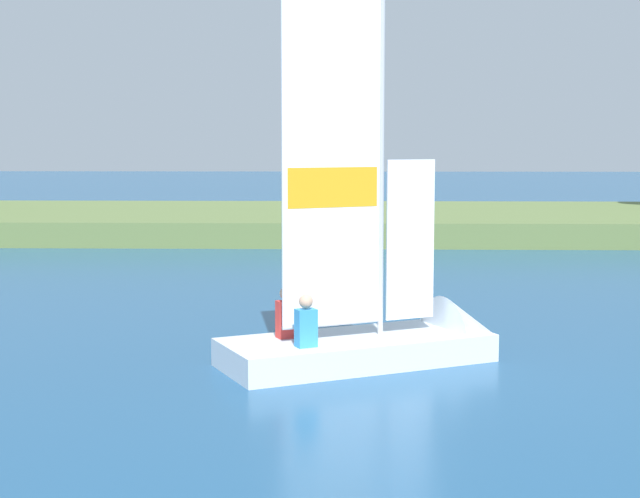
{
  "coord_description": "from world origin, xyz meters",
  "views": [
    {
      "loc": [
        1.19,
        -4.08,
        3.27
      ],
      "look_at": [
        0.66,
        14.13,
        1.2
      ],
      "focal_mm": 53.36,
      "sensor_mm": 36.0,
      "label": 1
    }
  ],
  "objects": [
    {
      "name": "sailboat",
      "position": [
        2.02,
        10.03,
        0.4
      ],
      "size": [
        4.66,
        3.3,
        6.17
      ],
      "rotation": [
        0.0,
        0.0,
        0.46
      ],
      "color": "silver",
      "rests_on": "ground"
    },
    {
      "name": "shore_bank",
      "position": [
        0.0,
        30.11,
        0.39
      ],
      "size": [
        80.0,
        10.9,
        0.79
      ],
      "primitive_type": "cube",
      "color": "#5B703D",
      "rests_on": "ground"
    }
  ]
}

